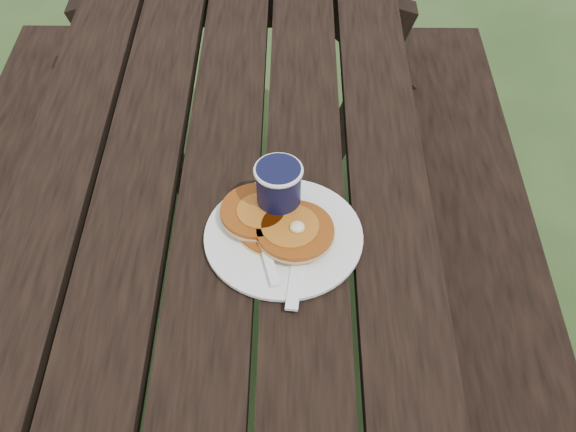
{
  "coord_description": "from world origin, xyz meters",
  "views": [
    {
      "loc": [
        0.13,
        -0.96,
        1.67
      ],
      "look_at": [
        0.12,
        -0.18,
        0.8
      ],
      "focal_mm": 45.0,
      "sensor_mm": 36.0,
      "label": 1
    }
  ],
  "objects_px": {
    "plate": "(284,237)",
    "coffee_cup": "(279,189)",
    "pancake_stack": "(277,223)",
    "picnic_table": "(233,287)"
  },
  "relations": [
    {
      "from": "plate",
      "to": "coffee_cup",
      "type": "height_order",
      "value": "coffee_cup"
    },
    {
      "from": "picnic_table",
      "to": "pancake_stack",
      "type": "xyz_separation_m",
      "value": [
        0.11,
        -0.17,
        0.41
      ]
    },
    {
      "from": "plate",
      "to": "coffee_cup",
      "type": "bearing_deg",
      "value": 98.71
    },
    {
      "from": "picnic_table",
      "to": "pancake_stack",
      "type": "relative_size",
      "value": 9.51
    },
    {
      "from": "picnic_table",
      "to": "coffee_cup",
      "type": "height_order",
      "value": "coffee_cup"
    },
    {
      "from": "plate",
      "to": "coffee_cup",
      "type": "xyz_separation_m",
      "value": [
        -0.01,
        0.06,
        0.06
      ]
    },
    {
      "from": "picnic_table",
      "to": "plate",
      "type": "relative_size",
      "value": 7.03
    },
    {
      "from": "pancake_stack",
      "to": "picnic_table",
      "type": "bearing_deg",
      "value": 121.99
    },
    {
      "from": "coffee_cup",
      "to": "plate",
      "type": "bearing_deg",
      "value": -81.29
    },
    {
      "from": "pancake_stack",
      "to": "plate",
      "type": "bearing_deg",
      "value": -50.96
    }
  ]
}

